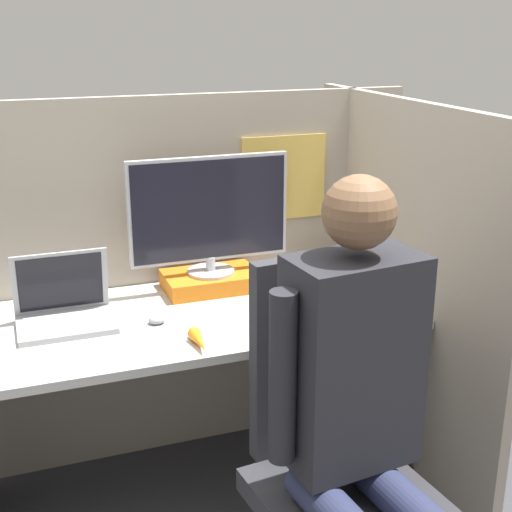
# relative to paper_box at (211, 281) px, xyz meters

# --- Properties ---
(cubicle_panel_back) EXTENTS (2.08, 0.05, 1.48)m
(cubicle_panel_back) POSITION_rel_paper_box_xyz_m (-0.15, 0.16, -0.04)
(cubicle_panel_back) COLOR gray
(cubicle_panel_back) RESTS_ON ground
(cubicle_panel_right) EXTENTS (0.04, 1.34, 1.48)m
(cubicle_panel_right) POSITION_rel_paper_box_xyz_m (0.66, -0.28, -0.05)
(cubicle_panel_right) COLOR gray
(cubicle_panel_right) RESTS_ON ground
(desk) EXTENTS (1.58, 0.70, 0.75)m
(desk) POSITION_rel_paper_box_xyz_m (-0.15, -0.21, -0.21)
(desk) COLOR #B7B7B2
(desk) RESTS_ON ground
(paper_box) EXTENTS (0.36, 0.23, 0.07)m
(paper_box) POSITION_rel_paper_box_xyz_m (0.00, 0.00, 0.00)
(paper_box) COLOR orange
(paper_box) RESTS_ON desk
(monitor) EXTENTS (0.61, 0.18, 0.45)m
(monitor) POSITION_rel_paper_box_xyz_m (0.00, 0.00, 0.27)
(monitor) COLOR #B2B2B7
(monitor) RESTS_ON paper_box
(laptop) EXTENTS (0.32, 0.23, 0.25)m
(laptop) POSITION_rel_paper_box_xyz_m (-0.56, -0.16, 0.02)
(laptop) COLOR #99999E
(laptop) RESTS_ON desk
(mouse) EXTENTS (0.06, 0.05, 0.03)m
(mouse) POSITION_rel_paper_box_xyz_m (-0.27, -0.26, -0.02)
(mouse) COLOR gray
(mouse) RESTS_ON desk
(stapler) EXTENTS (0.04, 0.15, 0.05)m
(stapler) POSITION_rel_paper_box_xyz_m (0.53, -0.22, -0.01)
(stapler) COLOR black
(stapler) RESTS_ON desk
(carrot_toy) EXTENTS (0.04, 0.16, 0.04)m
(carrot_toy) POSITION_rel_paper_box_xyz_m (-0.18, -0.49, -0.01)
(carrot_toy) COLOR orange
(carrot_toy) RESTS_ON desk
(office_chair) EXTENTS (0.53, 0.57, 1.11)m
(office_chair) POSITION_rel_paper_box_xyz_m (0.10, -0.89, -0.21)
(office_chair) COLOR #2D2D33
(office_chair) RESTS_ON ground
(person) EXTENTS (0.48, 0.46, 1.39)m
(person) POSITION_rel_paper_box_xyz_m (0.08, -1.06, 0.02)
(person) COLOR #282D4C
(person) RESTS_ON ground
(coffee_mug) EXTENTS (0.07, 0.07, 0.08)m
(coffee_mug) POSITION_rel_paper_box_xyz_m (0.42, 0.00, 0.01)
(coffee_mug) COLOR white
(coffee_mug) RESTS_ON desk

